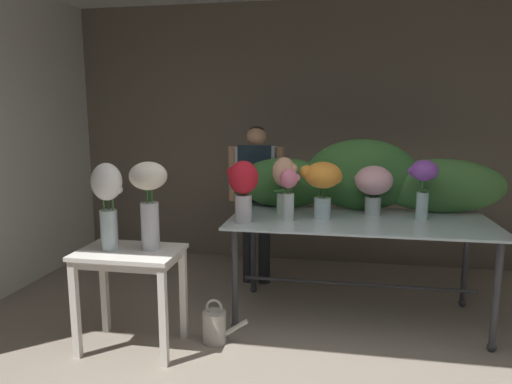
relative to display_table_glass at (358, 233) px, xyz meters
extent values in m
plane|color=gray|center=(-0.41, -0.05, -0.75)|extent=(7.56, 7.56, 0.00)
cube|color=#706656|center=(-0.41, 1.57, 0.74)|extent=(5.82, 0.12, 2.97)
cube|color=silver|center=(0.00, 0.00, 0.10)|extent=(2.13, 1.01, 0.02)
cylinder|color=#38383D|center=(-0.96, -0.41, -0.33)|extent=(0.05, 0.05, 0.84)
sphere|color=#38383D|center=(-0.96, -0.41, -0.72)|extent=(0.07, 0.07, 0.07)
cylinder|color=#38383D|center=(0.96, -0.41, -0.33)|extent=(0.05, 0.05, 0.84)
sphere|color=#38383D|center=(0.96, -0.41, -0.72)|extent=(0.07, 0.07, 0.07)
cylinder|color=#38383D|center=(-0.96, 0.41, -0.33)|extent=(0.05, 0.05, 0.84)
sphere|color=#38383D|center=(-0.96, 0.41, -0.72)|extent=(0.07, 0.07, 0.07)
cylinder|color=#38383D|center=(0.96, 0.41, -0.33)|extent=(0.05, 0.05, 0.84)
sphere|color=#38383D|center=(0.96, 0.41, -0.72)|extent=(0.07, 0.07, 0.07)
cylinder|color=#38383D|center=(0.00, 0.00, -0.45)|extent=(1.93, 0.03, 0.03)
cube|color=silver|center=(-1.65, -0.81, -0.01)|extent=(0.73, 0.49, 0.03)
cube|color=silver|center=(-1.65, -0.81, -0.06)|extent=(0.67, 0.43, 0.06)
cube|color=silver|center=(-1.98, -1.02, -0.39)|extent=(0.05, 0.05, 0.72)
cube|color=silver|center=(-1.32, -1.02, -0.39)|extent=(0.05, 0.05, 0.72)
cube|color=silver|center=(-1.98, -0.60, -0.39)|extent=(0.05, 0.05, 0.72)
cube|color=silver|center=(-1.32, -0.60, -0.39)|extent=(0.05, 0.05, 0.72)
cylinder|color=#232328|center=(-1.07, 0.68, -0.34)|extent=(0.12, 0.12, 0.81)
cylinder|color=#232328|center=(-0.90, 0.68, -0.34)|extent=(0.12, 0.12, 0.81)
cube|color=#B2BCC6|center=(-0.98, 0.68, 0.36)|extent=(0.39, 0.22, 0.60)
cube|color=#192833|center=(-0.98, 0.57, 0.32)|extent=(0.33, 0.02, 0.72)
cylinder|color=tan|center=(-1.22, 0.68, 0.38)|extent=(0.09, 0.09, 0.55)
cylinder|color=tan|center=(-0.74, 0.68, 0.38)|extent=(0.09, 0.09, 0.55)
sphere|color=tan|center=(-0.98, 0.68, 0.75)|extent=(0.20, 0.20, 0.20)
ellipsoid|color=black|center=(-0.98, 0.70, 0.81)|extent=(0.15, 0.15, 0.09)
ellipsoid|color=#387033|center=(-0.67, 0.39, 0.34)|extent=(0.88, 0.29, 0.46)
ellipsoid|color=#387033|center=(0.03, 0.39, 0.43)|extent=(0.98, 0.30, 0.64)
ellipsoid|color=#477F3D|center=(0.71, 0.39, 0.35)|extent=(1.07, 0.26, 0.48)
cylinder|color=silver|center=(0.12, 0.19, 0.19)|extent=(0.14, 0.14, 0.16)
cylinder|color=#9EBCB2|center=(0.12, 0.19, 0.15)|extent=(0.13, 0.13, 0.07)
cylinder|color=#2D6028|center=(0.15, 0.19, 0.23)|extent=(0.01, 0.01, 0.21)
cylinder|color=#2D6028|center=(0.12, 0.22, 0.23)|extent=(0.01, 0.01, 0.21)
cylinder|color=#2D6028|center=(0.09, 0.20, 0.23)|extent=(0.01, 0.01, 0.21)
cylinder|color=#2D6028|center=(0.11, 0.16, 0.23)|extent=(0.01, 0.01, 0.21)
ellipsoid|color=#EFB2BC|center=(0.12, 0.19, 0.41)|extent=(0.32, 0.32, 0.25)
sphere|color=#EFB2BC|center=(-0.01, 0.21, 0.43)|extent=(0.07, 0.07, 0.07)
ellipsoid|color=#2D6028|center=(0.15, 0.23, 0.29)|extent=(0.10, 0.04, 0.03)
cylinder|color=silver|center=(-0.57, -0.16, 0.23)|extent=(0.09, 0.09, 0.22)
cylinder|color=#9EBCB2|center=(-0.57, -0.16, 0.16)|extent=(0.08, 0.08, 0.09)
cylinder|color=#2D6028|center=(-0.55, -0.16, 0.27)|extent=(0.01, 0.01, 0.29)
cylinder|color=#2D6028|center=(-0.57, -0.15, 0.27)|extent=(0.01, 0.01, 0.29)
cylinder|color=#2D6028|center=(-0.58, -0.17, 0.27)|extent=(0.01, 0.01, 0.29)
ellipsoid|color=pink|center=(-0.57, -0.16, 0.46)|extent=(0.15, 0.15, 0.16)
sphere|color=pink|center=(-0.62, -0.15, 0.46)|extent=(0.05, 0.05, 0.05)
sphere|color=pink|center=(-0.51, -0.15, 0.47)|extent=(0.06, 0.06, 0.06)
ellipsoid|color=#477F3D|center=(-0.59, -0.12, 0.36)|extent=(0.11, 0.08, 0.03)
cylinder|color=silver|center=(-0.30, -0.02, 0.20)|extent=(0.14, 0.14, 0.17)
cylinder|color=#9EBCB2|center=(-0.30, -0.02, 0.15)|extent=(0.13, 0.13, 0.07)
cylinder|color=#2D6028|center=(-0.28, -0.03, 0.27)|extent=(0.01, 0.01, 0.29)
cylinder|color=#2D6028|center=(-0.29, 0.01, 0.27)|extent=(0.01, 0.01, 0.29)
cylinder|color=#2D6028|center=(-0.33, -0.03, 0.27)|extent=(0.01, 0.01, 0.29)
cylinder|color=#2D6028|center=(-0.30, -0.06, 0.27)|extent=(0.01, 0.01, 0.29)
ellipsoid|color=orange|center=(-0.30, -0.02, 0.48)|extent=(0.30, 0.30, 0.22)
sphere|color=orange|center=(-0.44, -0.04, 0.51)|extent=(0.11, 0.11, 0.11)
sphere|color=orange|center=(-0.21, -0.02, 0.46)|extent=(0.12, 0.12, 0.12)
cylinder|color=silver|center=(-0.64, 0.12, 0.21)|extent=(0.12, 0.12, 0.18)
cylinder|color=#9EBCB2|center=(-0.64, 0.12, 0.15)|extent=(0.11, 0.11, 0.08)
cylinder|color=#477F3D|center=(-0.62, 0.12, 0.26)|extent=(0.01, 0.01, 0.27)
cylinder|color=#477F3D|center=(-0.64, 0.13, 0.26)|extent=(0.01, 0.01, 0.27)
cylinder|color=#477F3D|center=(-0.66, 0.12, 0.26)|extent=(0.01, 0.01, 0.27)
cylinder|color=#477F3D|center=(-0.65, 0.09, 0.26)|extent=(0.01, 0.01, 0.27)
ellipsoid|color=#F4B78E|center=(-0.64, 0.12, 0.48)|extent=(0.20, 0.20, 0.26)
sphere|color=#F4B78E|center=(-0.69, 0.09, 0.51)|extent=(0.09, 0.09, 0.09)
sphere|color=#F4B78E|center=(-0.57, 0.12, 0.51)|extent=(0.09, 0.09, 0.09)
ellipsoid|color=#387033|center=(-0.68, 0.08, 0.32)|extent=(0.10, 0.05, 0.03)
cylinder|color=silver|center=(0.50, 0.08, 0.23)|extent=(0.10, 0.10, 0.23)
cylinder|color=#9EBCB2|center=(0.50, 0.08, 0.16)|extent=(0.09, 0.09, 0.09)
cylinder|color=#387033|center=(0.52, 0.08, 0.30)|extent=(0.01, 0.01, 0.34)
cylinder|color=#387033|center=(0.49, 0.10, 0.30)|extent=(0.01, 0.01, 0.34)
cylinder|color=#387033|center=(0.49, 0.06, 0.30)|extent=(0.01, 0.01, 0.34)
ellipsoid|color=purple|center=(0.50, 0.08, 0.52)|extent=(0.22, 0.22, 0.17)
sphere|color=purple|center=(0.41, 0.09, 0.51)|extent=(0.07, 0.07, 0.07)
ellipsoid|color=#28562D|center=(0.51, 0.06, 0.36)|extent=(0.07, 0.11, 0.03)
cylinder|color=silver|center=(-0.92, -0.28, 0.23)|extent=(0.13, 0.13, 0.22)
cylinder|color=#9EBCB2|center=(-0.92, -0.28, 0.16)|extent=(0.12, 0.12, 0.09)
cylinder|color=#2D6028|center=(-0.88, -0.29, 0.26)|extent=(0.01, 0.01, 0.28)
cylinder|color=#2D6028|center=(-0.92, -0.27, 0.26)|extent=(0.01, 0.01, 0.28)
cylinder|color=#2D6028|center=(-0.94, -0.28, 0.26)|extent=(0.01, 0.01, 0.28)
cylinder|color=#2D6028|center=(-0.92, -0.31, 0.26)|extent=(0.01, 0.01, 0.28)
ellipsoid|color=red|center=(-0.92, -0.28, 0.48)|extent=(0.24, 0.24, 0.26)
sphere|color=red|center=(-1.01, -0.26, 0.51)|extent=(0.10, 0.10, 0.10)
ellipsoid|color=#387033|center=(-0.95, -0.28, 0.36)|extent=(0.09, 0.10, 0.03)
cylinder|color=silver|center=(-1.80, -0.81, 0.15)|extent=(0.12, 0.12, 0.29)
cylinder|color=#9EBCB2|center=(-1.80, -0.81, 0.07)|extent=(0.11, 0.11, 0.12)
cylinder|color=#477F3D|center=(-1.76, -0.80, 0.21)|extent=(0.01, 0.01, 0.40)
cylinder|color=#477F3D|center=(-1.80, -0.78, 0.21)|extent=(0.01, 0.01, 0.40)
cylinder|color=#477F3D|center=(-1.81, -0.83, 0.21)|extent=(0.01, 0.01, 0.40)
ellipsoid|color=white|center=(-1.80, -0.81, 0.50)|extent=(0.21, 0.21, 0.27)
sphere|color=white|center=(-1.86, -0.82, 0.51)|extent=(0.06, 0.06, 0.06)
sphere|color=white|center=(-1.71, -0.82, 0.44)|extent=(0.06, 0.06, 0.06)
cylinder|color=silver|center=(-1.50, -0.76, 0.17)|extent=(0.13, 0.13, 0.34)
cylinder|color=#9EBCB2|center=(-1.50, -0.76, 0.08)|extent=(0.12, 0.12, 0.14)
cylinder|color=#387033|center=(-1.48, -0.77, 0.25)|extent=(0.01, 0.01, 0.47)
cylinder|color=#387033|center=(-1.51, -0.74, 0.25)|extent=(0.01, 0.01, 0.47)
cylinder|color=#387033|center=(-1.51, -0.78, 0.25)|extent=(0.01, 0.01, 0.47)
ellipsoid|color=silver|center=(-1.50, -0.76, 0.54)|extent=(0.27, 0.27, 0.20)
sphere|color=silver|center=(-1.57, -0.77, 0.55)|extent=(0.10, 0.10, 0.10)
cylinder|color=#B7B2A8|center=(-1.07, -0.63, -0.63)|extent=(0.18, 0.18, 0.24)
cylinder|color=#B7B2A8|center=(-0.90, -0.63, -0.61)|extent=(0.18, 0.04, 0.14)
torus|color=#B7B2A8|center=(-1.07, -0.63, -0.47)|extent=(0.13, 0.02, 0.13)
camera|label=1|loc=(-0.20, -3.76, 0.96)|focal=31.90mm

